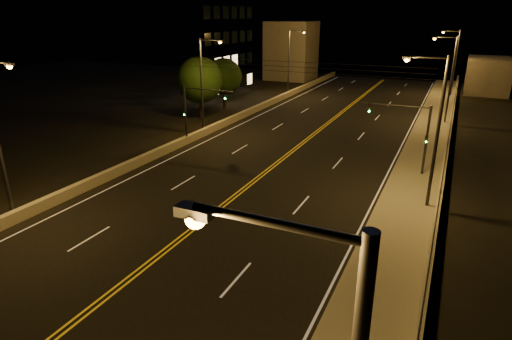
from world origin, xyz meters
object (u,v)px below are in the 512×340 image
at_px(streetlight_1, 434,125).
at_px(streetlight_6, 290,59).
at_px(tree_0, 200,80).
at_px(tree_1, 224,77).
at_px(streetlight_2, 449,75).
at_px(building_tower, 157,1).
at_px(traffic_signal_right, 412,130).
at_px(streetlight_3, 454,59).
at_px(traffic_signal_left, 195,108).
at_px(streetlight_5, 204,81).

relative_size(streetlight_1, streetlight_6, 1.00).
height_order(streetlight_6, tree_0, streetlight_6).
bearing_deg(tree_1, streetlight_2, 4.62).
height_order(streetlight_2, building_tower, building_tower).
distance_m(streetlight_6, traffic_signal_right, 33.89).
xyz_separation_m(streetlight_3, traffic_signal_right, (-1.60, -36.27, -1.89)).
height_order(traffic_signal_left, tree_0, tree_0).
relative_size(streetlight_1, streetlight_5, 1.00).
height_order(streetlight_1, streetlight_2, same).
relative_size(streetlight_6, tree_1, 1.49).
bearing_deg(building_tower, streetlight_5, -44.23).
xyz_separation_m(streetlight_3, tree_1, (-26.23, -20.16, -1.43)).
distance_m(streetlight_1, streetlight_3, 42.07).
relative_size(streetlight_1, traffic_signal_left, 1.72).
bearing_deg(streetlight_1, traffic_signal_right, 105.46).
height_order(streetlight_3, tree_0, streetlight_3).
bearing_deg(tree_1, streetlight_6, 67.04).
height_order(streetlight_6, building_tower, building_tower).
distance_m(streetlight_3, streetlight_6, 23.22).
distance_m(streetlight_5, tree_0, 7.11).
bearing_deg(streetlight_6, tree_1, -112.96).
xyz_separation_m(streetlight_5, streetlight_6, (0.00, 23.77, 0.00)).
distance_m(streetlight_3, traffic_signal_right, 36.36).
bearing_deg(tree_1, building_tower, 157.36).
distance_m(streetlight_1, streetlight_6, 39.53).
bearing_deg(building_tower, tree_1, -22.64).
xyz_separation_m(streetlight_3, building_tower, (-40.32, -14.28, 7.88)).
bearing_deg(streetlight_5, streetlight_1, -23.72).
bearing_deg(streetlight_3, streetlight_5, -123.31).
relative_size(streetlight_2, tree_0, 1.33).
distance_m(streetlight_2, traffic_signal_right, 18.40).
height_order(traffic_signal_right, building_tower, building_tower).
xyz_separation_m(traffic_signal_right, building_tower, (-38.72, 21.99, 9.78)).
bearing_deg(traffic_signal_right, streetlight_6, 125.92).
bearing_deg(traffic_signal_right, streetlight_2, 84.98).
height_order(building_tower, tree_0, building_tower).
bearing_deg(tree_0, streetlight_5, -54.39).
bearing_deg(streetlight_5, traffic_signal_left, -71.65).
bearing_deg(building_tower, streetlight_1, -34.58).
height_order(tree_0, tree_1, tree_0).
distance_m(streetlight_6, tree_0, 18.53).
bearing_deg(building_tower, traffic_signal_left, -47.62).
distance_m(streetlight_2, building_tower, 41.26).
bearing_deg(traffic_signal_right, building_tower, 150.40).
bearing_deg(traffic_signal_left, streetlight_2, 42.00).
height_order(streetlight_1, streetlight_3, same).
distance_m(streetlight_5, traffic_signal_left, 4.27).
bearing_deg(tree_1, streetlight_5, -69.05).
relative_size(streetlight_3, traffic_signal_left, 1.72).
bearing_deg(streetlight_5, building_tower, 135.77).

